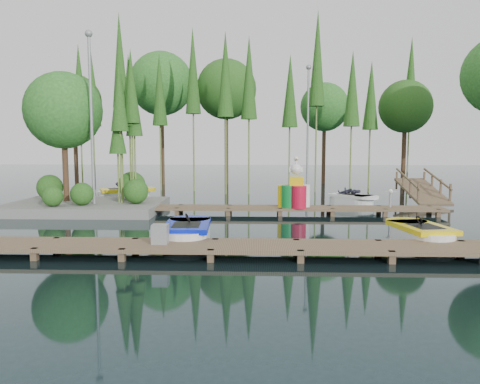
{
  "coord_description": "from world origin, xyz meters",
  "views": [
    {
      "loc": [
        1.1,
        -16.08,
        2.84
      ],
      "look_at": [
        0.5,
        0.5,
        1.1
      ],
      "focal_mm": 35.0,
      "sensor_mm": 36.0,
      "label": 1
    }
  ],
  "objects_px": {
    "island": "(80,135)",
    "drum_cluster": "(297,193)",
    "boat_blue": "(187,234)",
    "utility_cabinet": "(160,234)",
    "boat_yellow_far": "(125,194)",
    "yellow_barrel": "(285,196)"
  },
  "relations": [
    {
      "from": "island",
      "to": "yellow_barrel",
      "type": "distance_m",
      "value": 8.9
    },
    {
      "from": "island",
      "to": "yellow_barrel",
      "type": "height_order",
      "value": "island"
    },
    {
      "from": "yellow_barrel",
      "to": "drum_cluster",
      "type": "xyz_separation_m",
      "value": [
        0.45,
        -0.15,
        0.16
      ]
    },
    {
      "from": "boat_blue",
      "to": "drum_cluster",
      "type": "distance_m",
      "value": 6.45
    },
    {
      "from": "boat_blue",
      "to": "drum_cluster",
      "type": "xyz_separation_m",
      "value": [
        3.55,
        5.35,
        0.63
      ]
    },
    {
      "from": "utility_cabinet",
      "to": "drum_cluster",
      "type": "bearing_deg",
      "value": 59.58
    },
    {
      "from": "boat_yellow_far",
      "to": "yellow_barrel",
      "type": "relative_size",
      "value": 3.58
    },
    {
      "from": "island",
      "to": "boat_yellow_far",
      "type": "height_order",
      "value": "island"
    },
    {
      "from": "utility_cabinet",
      "to": "drum_cluster",
      "type": "xyz_separation_m",
      "value": [
        4.02,
        6.85,
        0.35
      ]
    },
    {
      "from": "island",
      "to": "utility_cabinet",
      "type": "distance_m",
      "value": 9.6
    },
    {
      "from": "island",
      "to": "utility_cabinet",
      "type": "xyz_separation_m",
      "value": [
        4.95,
        -7.79,
        -2.64
      ]
    },
    {
      "from": "boat_blue",
      "to": "utility_cabinet",
      "type": "height_order",
      "value": "boat_blue"
    },
    {
      "from": "drum_cluster",
      "to": "island",
      "type": "bearing_deg",
      "value": 173.99
    },
    {
      "from": "island",
      "to": "yellow_barrel",
      "type": "bearing_deg",
      "value": -5.3
    },
    {
      "from": "boat_blue",
      "to": "utility_cabinet",
      "type": "relative_size",
      "value": 5.69
    },
    {
      "from": "boat_blue",
      "to": "utility_cabinet",
      "type": "bearing_deg",
      "value": -110.38
    },
    {
      "from": "boat_yellow_far",
      "to": "utility_cabinet",
      "type": "bearing_deg",
      "value": -73.68
    },
    {
      "from": "boat_blue",
      "to": "boat_yellow_far",
      "type": "relative_size",
      "value": 0.89
    },
    {
      "from": "island",
      "to": "drum_cluster",
      "type": "distance_m",
      "value": 9.31
    },
    {
      "from": "boat_yellow_far",
      "to": "utility_cabinet",
      "type": "relative_size",
      "value": 6.36
    },
    {
      "from": "utility_cabinet",
      "to": "yellow_barrel",
      "type": "bearing_deg",
      "value": 62.99
    },
    {
      "from": "boat_yellow_far",
      "to": "drum_cluster",
      "type": "distance_m",
      "value": 9.26
    }
  ]
}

